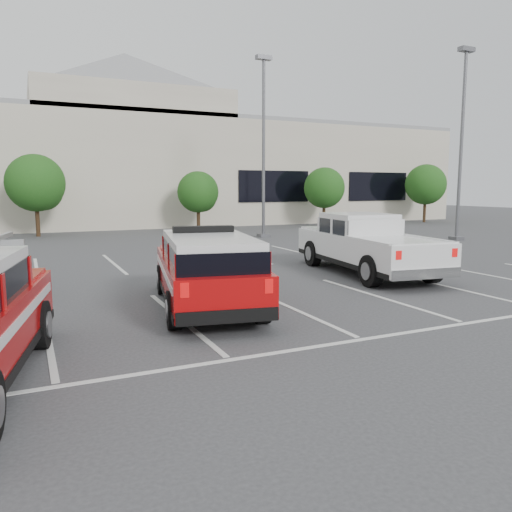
{
  "coord_description": "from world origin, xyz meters",
  "views": [
    {
      "loc": [
        -5.67,
        -10.3,
        2.85
      ],
      "look_at": [
        -0.11,
        1.69,
        1.05
      ],
      "focal_mm": 35.0,
      "sensor_mm": 36.0,
      "label": 1
    }
  ],
  "objects_px": {
    "tree_far_right": "(426,186)",
    "tree_right": "(325,189)",
    "tree_mid_left": "(37,185)",
    "white_pickup": "(365,250)",
    "tree_mid_right": "(199,193)",
    "convention_building": "(102,165)",
    "light_pole_mid": "(264,147)",
    "light_pole_right": "(461,145)",
    "fire_chief_suv": "(207,275)"
  },
  "relations": [
    {
      "from": "tree_right",
      "to": "fire_chief_suv",
      "type": "relative_size",
      "value": 0.76
    },
    {
      "from": "light_pole_right",
      "to": "tree_mid_left",
      "type": "bearing_deg",
      "value": 150.05
    },
    {
      "from": "tree_right",
      "to": "white_pickup",
      "type": "height_order",
      "value": "tree_right"
    },
    {
      "from": "tree_mid_left",
      "to": "convention_building",
      "type": "bearing_deg",
      "value": 62.6
    },
    {
      "from": "tree_mid_left",
      "to": "light_pole_mid",
      "type": "xyz_separation_m",
      "value": [
        11.91,
        -6.05,
        2.14
      ]
    },
    {
      "from": "tree_far_right",
      "to": "fire_chief_suv",
      "type": "relative_size",
      "value": 0.84
    },
    {
      "from": "light_pole_right",
      "to": "tree_right",
      "type": "bearing_deg",
      "value": 94.31
    },
    {
      "from": "tree_right",
      "to": "light_pole_right",
      "type": "relative_size",
      "value": 0.43
    },
    {
      "from": "tree_mid_left",
      "to": "white_pickup",
      "type": "height_order",
      "value": "tree_mid_left"
    },
    {
      "from": "light_pole_mid",
      "to": "white_pickup",
      "type": "distance_m",
      "value": 13.71
    },
    {
      "from": "convention_building",
      "to": "tree_mid_left",
      "type": "xyz_separation_m",
      "value": [
        -5.09,
        -9.82,
        -1.68
      ]
    },
    {
      "from": "tree_mid_right",
      "to": "tree_far_right",
      "type": "distance_m",
      "value": 20.01
    },
    {
      "from": "tree_mid_right",
      "to": "white_pickup",
      "type": "xyz_separation_m",
      "value": [
        -0.43,
        -18.82,
        -1.71
      ]
    },
    {
      "from": "tree_mid_left",
      "to": "tree_mid_right",
      "type": "relative_size",
      "value": 1.21
    },
    {
      "from": "convention_building",
      "to": "light_pole_mid",
      "type": "relative_size",
      "value": 5.86
    },
    {
      "from": "fire_chief_suv",
      "to": "tree_mid_left",
      "type": "bearing_deg",
      "value": 109.03
    },
    {
      "from": "tree_far_right",
      "to": "tree_right",
      "type": "bearing_deg",
      "value": -180.0
    },
    {
      "from": "tree_mid_left",
      "to": "light_pole_mid",
      "type": "distance_m",
      "value": 13.53
    },
    {
      "from": "white_pickup",
      "to": "convention_building",
      "type": "bearing_deg",
      "value": 106.42
    },
    {
      "from": "tree_far_right",
      "to": "white_pickup",
      "type": "height_order",
      "value": "tree_far_right"
    },
    {
      "from": "convention_building",
      "to": "white_pickup",
      "type": "bearing_deg",
      "value": -81.12
    },
    {
      "from": "tree_mid_right",
      "to": "convention_building",
      "type": "bearing_deg",
      "value": 116.57
    },
    {
      "from": "light_pole_right",
      "to": "white_pickup",
      "type": "relative_size",
      "value": 1.52
    },
    {
      "from": "tree_mid_left",
      "to": "light_pole_mid",
      "type": "bearing_deg",
      "value": -26.92
    },
    {
      "from": "tree_right",
      "to": "fire_chief_suv",
      "type": "xyz_separation_m",
      "value": [
        -16.91,
        -21.24,
        -1.98
      ]
    },
    {
      "from": "tree_right",
      "to": "tree_far_right",
      "type": "relative_size",
      "value": 0.91
    },
    {
      "from": "convention_building",
      "to": "tree_right",
      "type": "xyz_separation_m",
      "value": [
        14.91,
        -9.82,
        -1.95
      ]
    },
    {
      "from": "tree_right",
      "to": "tree_mid_left",
      "type": "bearing_deg",
      "value": 180.0
    },
    {
      "from": "convention_building",
      "to": "light_pole_mid",
      "type": "height_order",
      "value": "convention_building"
    },
    {
      "from": "light_pole_mid",
      "to": "light_pole_right",
      "type": "height_order",
      "value": "same"
    },
    {
      "from": "tree_mid_right",
      "to": "tree_right",
      "type": "relative_size",
      "value": 0.9
    },
    {
      "from": "convention_building",
      "to": "light_pole_mid",
      "type": "xyz_separation_m",
      "value": [
        6.82,
        -15.86,
        0.47
      ]
    },
    {
      "from": "fire_chief_suv",
      "to": "convention_building",
      "type": "bearing_deg",
      "value": 97.07
    },
    {
      "from": "tree_far_right",
      "to": "light_pole_mid",
      "type": "relative_size",
      "value": 0.47
    },
    {
      "from": "tree_right",
      "to": "fire_chief_suv",
      "type": "bearing_deg",
      "value": -128.52
    },
    {
      "from": "convention_building",
      "to": "light_pole_right",
      "type": "relative_size",
      "value": 5.86
    },
    {
      "from": "convention_building",
      "to": "white_pickup",
      "type": "xyz_separation_m",
      "value": [
        4.48,
        -28.64,
        -3.92
      ]
    },
    {
      "from": "tree_far_right",
      "to": "tree_mid_left",
      "type": "bearing_deg",
      "value": 180.0
    },
    {
      "from": "light_pole_mid",
      "to": "white_pickup",
      "type": "height_order",
      "value": "light_pole_mid"
    },
    {
      "from": "light_pole_mid",
      "to": "convention_building",
      "type": "bearing_deg",
      "value": 113.26
    },
    {
      "from": "light_pole_mid",
      "to": "fire_chief_suv",
      "type": "bearing_deg",
      "value": -120.13
    },
    {
      "from": "tree_far_right",
      "to": "light_pole_mid",
      "type": "xyz_separation_m",
      "value": [
        -18.09,
        -6.05,
        2.14
      ]
    },
    {
      "from": "tree_mid_right",
      "to": "fire_chief_suv",
      "type": "distance_m",
      "value": 22.4
    },
    {
      "from": "light_pole_right",
      "to": "white_pickup",
      "type": "height_order",
      "value": "light_pole_right"
    },
    {
      "from": "light_pole_right",
      "to": "convention_building",
      "type": "bearing_deg",
      "value": 125.89
    },
    {
      "from": "tree_mid_left",
      "to": "light_pole_right",
      "type": "relative_size",
      "value": 0.47
    },
    {
      "from": "tree_far_right",
      "to": "convention_building",
      "type": "bearing_deg",
      "value": 158.49
    },
    {
      "from": "tree_right",
      "to": "convention_building",
      "type": "bearing_deg",
      "value": 146.63
    },
    {
      "from": "tree_mid_left",
      "to": "white_pickup",
      "type": "bearing_deg",
      "value": -63.06
    },
    {
      "from": "tree_mid_right",
      "to": "tree_far_right",
      "type": "height_order",
      "value": "tree_far_right"
    }
  ]
}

